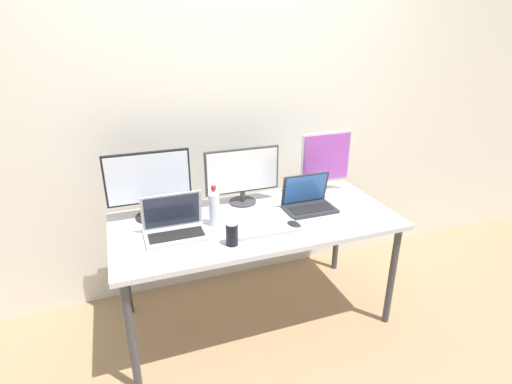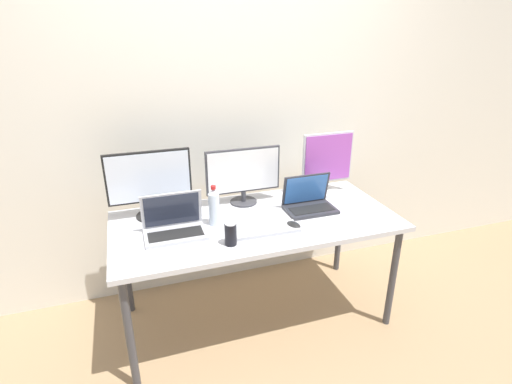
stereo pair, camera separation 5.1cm
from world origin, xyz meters
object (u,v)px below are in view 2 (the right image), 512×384
at_px(laptop_silver, 174,225).
at_px(water_bottle, 214,207).
at_px(monitor_center, 243,174).
at_px(soda_can_near_keyboard, 231,234).
at_px(work_desk, 256,227).
at_px(monitor_left, 149,182).
at_px(mouse_by_keyboard, 294,225).
at_px(monitor_right, 327,163).
at_px(laptop_secondary, 309,202).
at_px(keyboard_main, 264,230).

relative_size(laptop_silver, water_bottle, 1.39).
bearing_deg(monitor_center, soda_can_near_keyboard, -114.13).
relative_size(work_desk, laptop_silver, 5.02).
height_order(monitor_left, water_bottle, monitor_left).
relative_size(work_desk, water_bottle, 7.00).
distance_m(mouse_by_keyboard, water_bottle, 0.48).
relative_size(monitor_right, mouse_by_keyboard, 4.33).
xyz_separation_m(work_desk, mouse_by_keyboard, (0.17, -0.18, 0.08)).
distance_m(laptop_silver, laptop_secondary, 0.87).
xyz_separation_m(monitor_right, mouse_by_keyboard, (-0.43, -0.42, -0.21)).
bearing_deg(water_bottle, work_desk, -3.22).
xyz_separation_m(monitor_left, laptop_secondary, (0.96, -0.21, -0.18)).
height_order(monitor_left, keyboard_main, monitor_left).
height_order(keyboard_main, soda_can_near_keyboard, soda_can_near_keyboard).
bearing_deg(mouse_by_keyboard, work_desk, 116.88).
distance_m(monitor_right, keyboard_main, 0.76).
bearing_deg(mouse_by_keyboard, monitor_center, 94.06).
bearing_deg(monitor_right, mouse_by_keyboard, -135.51).
bearing_deg(monitor_left, monitor_center, 1.92).
bearing_deg(laptop_silver, laptop_secondary, 3.61).
bearing_deg(monitor_right, monitor_center, 178.14).
height_order(laptop_silver, laptop_secondary, laptop_silver).
bearing_deg(soda_can_near_keyboard, keyboard_main, 19.41).
xyz_separation_m(monitor_left, mouse_by_keyboard, (0.77, -0.42, -0.21)).
bearing_deg(work_desk, monitor_left, 157.96).
bearing_deg(mouse_by_keyboard, keyboard_main, 160.02).
height_order(mouse_by_keyboard, water_bottle, water_bottle).
height_order(work_desk, soda_can_near_keyboard, soda_can_near_keyboard).
height_order(monitor_center, monitor_right, monitor_right).
xyz_separation_m(keyboard_main, soda_can_near_keyboard, (-0.22, -0.08, 0.05)).
distance_m(laptop_silver, water_bottle, 0.25).
xyz_separation_m(work_desk, laptop_silver, (-0.50, -0.03, 0.11)).
bearing_deg(keyboard_main, work_desk, 88.92).
xyz_separation_m(monitor_center, water_bottle, (-0.26, -0.25, -0.09)).
bearing_deg(laptop_silver, water_bottle, 9.34).
distance_m(monitor_left, keyboard_main, 0.75).
bearing_deg(monitor_left, soda_can_near_keyboard, -52.86).
bearing_deg(work_desk, laptop_silver, -177.05).
bearing_deg(monitor_right, water_bottle, -165.12).
relative_size(monitor_right, keyboard_main, 1.06).
distance_m(work_desk, monitor_center, 0.37).
height_order(keyboard_main, mouse_by_keyboard, mouse_by_keyboard).
bearing_deg(keyboard_main, monitor_center, 90.51).
bearing_deg(laptop_secondary, water_bottle, -178.65).
bearing_deg(water_bottle, laptop_silver, -170.66).
relative_size(monitor_left, laptop_secondary, 1.59).
distance_m(monitor_left, laptop_silver, 0.33).
bearing_deg(laptop_silver, keyboard_main, -16.34).
distance_m(monitor_center, monitor_right, 0.60).
bearing_deg(water_bottle, monitor_center, 43.92).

